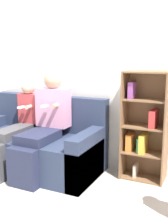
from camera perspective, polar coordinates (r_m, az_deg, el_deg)
ground_plane at (r=3.31m, az=-11.50°, el=-14.90°), size 14.00×14.00×0.00m
back_wall at (r=3.82m, az=-3.12°, el=8.64°), size 10.00×0.06×2.55m
couch at (r=3.73m, az=-9.78°, el=-6.88°), size 1.72×0.87×0.93m
adult_seated at (r=3.46m, az=-8.16°, el=-2.14°), size 0.43×0.83×1.26m
child_seated at (r=3.68m, az=-13.72°, el=-2.79°), size 0.28×0.85×1.13m
bookshelf at (r=3.38m, az=12.14°, el=-3.13°), size 0.51×0.30×1.28m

